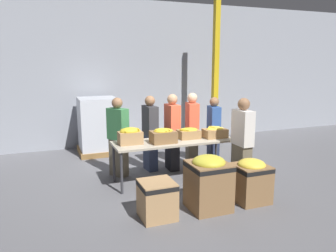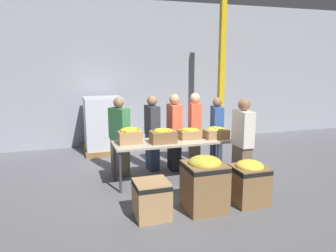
{
  "view_description": "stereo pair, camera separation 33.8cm",
  "coord_description": "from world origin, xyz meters",
  "px_view_note": "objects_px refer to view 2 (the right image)",
  "views": [
    {
      "loc": [
        -2.35,
        -5.79,
        2.33
      ],
      "look_at": [
        -0.16,
        -0.08,
        1.13
      ],
      "focal_mm": 35.0,
      "sensor_mm": 36.0,
      "label": 1
    },
    {
      "loc": [
        -2.03,
        -5.9,
        2.33
      ],
      "look_at": [
        -0.16,
        -0.08,
        1.13
      ],
      "focal_mm": 35.0,
      "sensor_mm": 36.0,
      "label": 2
    }
  ],
  "objects_px": {
    "volunteer_2": "(217,132)",
    "pallet_stack_0": "(104,125)",
    "banana_box_2": "(189,133)",
    "donation_bin_0": "(152,198)",
    "volunteer_1": "(120,137)",
    "banana_box_3": "(216,133)",
    "volunteer_0": "(174,133)",
    "volunteer_3": "(242,144)",
    "banana_box_1": "(163,135)",
    "donation_bin_1": "(204,182)",
    "volunteer_4": "(195,131)",
    "volunteer_5": "(152,133)",
    "donation_bin_2": "(249,181)",
    "sorting_table": "(174,143)",
    "support_pillar": "(221,74)",
    "banana_box_0": "(130,135)"
  },
  "relations": [
    {
      "from": "volunteer_2",
      "to": "pallet_stack_0",
      "type": "xyz_separation_m",
      "value": [
        -2.28,
        1.94,
        -0.07
      ]
    },
    {
      "from": "banana_box_2",
      "to": "donation_bin_0",
      "type": "bearing_deg",
      "value": -128.69
    },
    {
      "from": "volunteer_1",
      "to": "banana_box_2",
      "type": "bearing_deg",
      "value": 34.78
    },
    {
      "from": "banana_box_3",
      "to": "volunteer_1",
      "type": "distance_m",
      "value": 1.98
    },
    {
      "from": "volunteer_0",
      "to": "volunteer_3",
      "type": "relative_size",
      "value": 0.99
    },
    {
      "from": "banana_box_1",
      "to": "donation_bin_1",
      "type": "xyz_separation_m",
      "value": [
        0.28,
        -1.32,
        -0.48
      ]
    },
    {
      "from": "banana_box_2",
      "to": "volunteer_4",
      "type": "relative_size",
      "value": 0.26
    },
    {
      "from": "volunteer_1",
      "to": "volunteer_5",
      "type": "relative_size",
      "value": 1.0
    },
    {
      "from": "volunteer_1",
      "to": "volunteer_4",
      "type": "distance_m",
      "value": 1.68
    },
    {
      "from": "volunteer_1",
      "to": "volunteer_3",
      "type": "height_order",
      "value": "volunteer_3"
    },
    {
      "from": "volunteer_3",
      "to": "donation_bin_0",
      "type": "distance_m",
      "value": 2.11
    },
    {
      "from": "volunteer_0",
      "to": "volunteer_4",
      "type": "height_order",
      "value": "volunteer_4"
    },
    {
      "from": "volunteer_1",
      "to": "donation_bin_2",
      "type": "relative_size",
      "value": 2.2
    },
    {
      "from": "volunteer_0",
      "to": "pallet_stack_0",
      "type": "bearing_deg",
      "value": -145.3
    },
    {
      "from": "banana_box_1",
      "to": "banana_box_2",
      "type": "bearing_deg",
      "value": 15.65
    },
    {
      "from": "sorting_table",
      "to": "support_pillar",
      "type": "relative_size",
      "value": 0.6
    },
    {
      "from": "volunteer_0",
      "to": "volunteer_5",
      "type": "height_order",
      "value": "volunteer_0"
    },
    {
      "from": "sorting_table",
      "to": "donation_bin_1",
      "type": "relative_size",
      "value": 2.69
    },
    {
      "from": "banana_box_0",
      "to": "pallet_stack_0",
      "type": "distance_m",
      "value": 2.53
    },
    {
      "from": "banana_box_2",
      "to": "banana_box_3",
      "type": "relative_size",
      "value": 0.93
    },
    {
      "from": "volunteer_1",
      "to": "volunteer_3",
      "type": "relative_size",
      "value": 0.97
    },
    {
      "from": "banana_box_0",
      "to": "volunteer_1",
      "type": "xyz_separation_m",
      "value": [
        -0.1,
        0.61,
        -0.16
      ]
    },
    {
      "from": "volunteer_3",
      "to": "pallet_stack_0",
      "type": "height_order",
      "value": "volunteer_3"
    },
    {
      "from": "volunteer_4",
      "to": "support_pillar",
      "type": "bearing_deg",
      "value": 147.72
    },
    {
      "from": "banana_box_0",
      "to": "banana_box_3",
      "type": "height_order",
      "value": "banana_box_0"
    },
    {
      "from": "banana_box_2",
      "to": "volunteer_3",
      "type": "height_order",
      "value": "volunteer_3"
    },
    {
      "from": "volunteer_0",
      "to": "donation_bin_2",
      "type": "relative_size",
      "value": 2.24
    },
    {
      "from": "volunteer_4",
      "to": "pallet_stack_0",
      "type": "relative_size",
      "value": 1.16
    },
    {
      "from": "sorting_table",
      "to": "volunteer_5",
      "type": "xyz_separation_m",
      "value": [
        -0.24,
        0.78,
        0.05
      ]
    },
    {
      "from": "banana_box_2",
      "to": "volunteer_0",
      "type": "xyz_separation_m",
      "value": [
        -0.13,
        0.56,
        -0.1
      ]
    },
    {
      "from": "sorting_table",
      "to": "volunteer_4",
      "type": "bearing_deg",
      "value": 44.16
    },
    {
      "from": "donation_bin_0",
      "to": "volunteer_0",
      "type": "bearing_deg",
      "value": 62.58
    },
    {
      "from": "volunteer_0",
      "to": "volunteer_3",
      "type": "xyz_separation_m",
      "value": [
        0.87,
        -1.36,
        0.01
      ]
    },
    {
      "from": "sorting_table",
      "to": "support_pillar",
      "type": "bearing_deg",
      "value": 45.26
    },
    {
      "from": "volunteer_5",
      "to": "volunteer_4",
      "type": "bearing_deg",
      "value": 80.35
    },
    {
      "from": "banana_box_2",
      "to": "support_pillar",
      "type": "distance_m",
      "value": 2.79
    },
    {
      "from": "banana_box_3",
      "to": "volunteer_5",
      "type": "height_order",
      "value": "volunteer_5"
    },
    {
      "from": "sorting_table",
      "to": "volunteer_0",
      "type": "xyz_separation_m",
      "value": [
        0.22,
        0.63,
        0.07
      ]
    },
    {
      "from": "volunteer_4",
      "to": "volunteer_0",
      "type": "bearing_deg",
      "value": -71.03
    },
    {
      "from": "banana_box_1",
      "to": "banana_box_3",
      "type": "bearing_deg",
      "value": 2.06
    },
    {
      "from": "volunteer_3",
      "to": "volunteer_4",
      "type": "height_order",
      "value": "volunteer_3"
    },
    {
      "from": "volunteer_2",
      "to": "support_pillar",
      "type": "relative_size",
      "value": 0.39
    },
    {
      "from": "volunteer_5",
      "to": "pallet_stack_0",
      "type": "xyz_separation_m",
      "value": [
        -0.83,
        1.77,
        -0.1
      ]
    },
    {
      "from": "banana_box_2",
      "to": "volunteer_0",
      "type": "height_order",
      "value": "volunteer_0"
    },
    {
      "from": "banana_box_0",
      "to": "donation_bin_0",
      "type": "xyz_separation_m",
      "value": [
        0.02,
        -1.45,
        -0.66
      ]
    },
    {
      "from": "volunteer_0",
      "to": "volunteer_5",
      "type": "distance_m",
      "value": 0.48
    },
    {
      "from": "banana_box_3",
      "to": "volunteer_4",
      "type": "bearing_deg",
      "value": 102.26
    },
    {
      "from": "volunteer_2",
      "to": "volunteer_3",
      "type": "bearing_deg",
      "value": 5.97
    },
    {
      "from": "donation_bin_1",
      "to": "banana_box_1",
      "type": "bearing_deg",
      "value": 102.03
    },
    {
      "from": "sorting_table",
      "to": "banana_box_3",
      "type": "relative_size",
      "value": 5.07
    }
  ]
}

